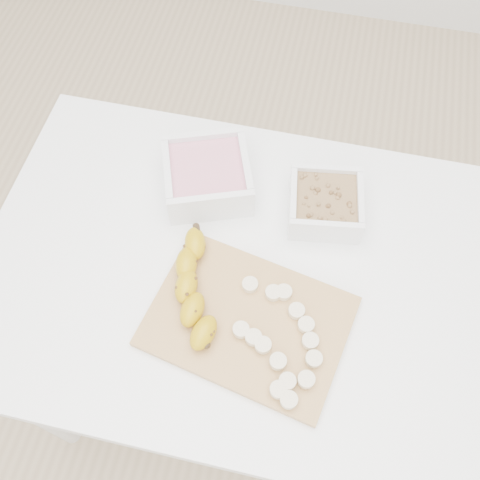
% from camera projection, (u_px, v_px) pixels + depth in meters
% --- Properties ---
extents(ground, '(3.50, 3.50, 0.00)m').
position_uv_depth(ground, '(238.00, 372.00, 1.68)').
color(ground, '#C6AD89').
rests_on(ground, ground).
extents(table, '(1.00, 0.70, 0.75)m').
position_uv_depth(table, '(237.00, 288.00, 1.11)').
color(table, white).
rests_on(table, ground).
extents(bowl_yogurt, '(0.22, 0.22, 0.08)m').
position_uv_depth(bowl_yogurt, '(207.00, 175.00, 1.08)').
color(bowl_yogurt, white).
rests_on(bowl_yogurt, table).
extents(bowl_granola, '(0.16, 0.16, 0.07)m').
position_uv_depth(bowl_granola, '(325.00, 203.00, 1.06)').
color(bowl_granola, white).
rests_on(bowl_granola, table).
extents(cutting_board, '(0.39, 0.31, 0.01)m').
position_uv_depth(cutting_board, '(248.00, 321.00, 0.97)').
color(cutting_board, tan).
rests_on(cutting_board, table).
extents(banana, '(0.09, 0.24, 0.04)m').
position_uv_depth(banana, '(195.00, 289.00, 0.97)').
color(banana, '#B68E0A').
rests_on(banana, cutting_board).
extents(banana_slices, '(0.17, 0.22, 0.02)m').
position_uv_depth(banana_slices, '(282.00, 341.00, 0.93)').
color(banana_slices, beige).
rests_on(banana_slices, cutting_board).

